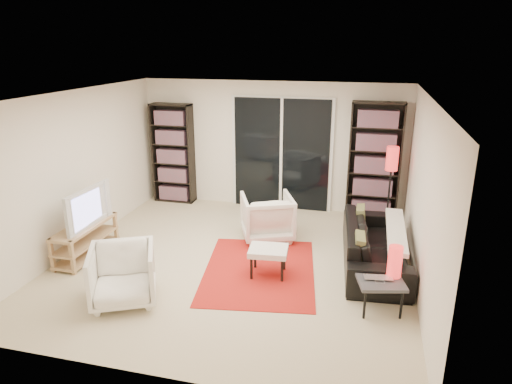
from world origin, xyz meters
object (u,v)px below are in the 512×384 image
Objects in this scene: bookshelf_left at (173,154)px; armchair_back at (267,217)px; armchair_front at (123,275)px; bookshelf_right at (374,162)px; side_table at (380,282)px; floor_lamp at (391,167)px; ottoman at (268,252)px; tv_stand at (86,240)px; sofa at (375,244)px.

bookshelf_left reaches higher than armchair_back.
armchair_front is at bearing 38.02° from armchair_back.
bookshelf_right is at bearing -0.00° from bookshelf_left.
side_table is at bearing -14.97° from armchair_front.
side_table is 0.44× the size of floor_lamp.
side_table is at bearing 112.88° from armchair_back.
armchair_front is at bearing -128.33° from bookshelf_right.
bookshelf_left is 3.50× the size of ottoman.
armchair_front is at bearing -75.73° from bookshelf_left.
armchair_back is 2.64m from armchair_front.
armchair_back is (2.22, -1.38, -0.61)m from bookshelf_left.
armchair_back reaches higher than side_table.
tv_stand is at bearing -178.10° from ottoman.
floor_lamp is at bearing 26.01° from tv_stand.
armchair_front reaches higher than tv_stand.
bookshelf_left reaches higher than tv_stand.
side_table is at bearing -93.12° from floor_lamp.
sofa is at bearing 10.40° from tv_stand.
tv_stand reaches higher than ottoman.
bookshelf_left reaches higher than ottoman.
tv_stand is 4.94m from floor_lamp.
bookshelf_left is 1.34× the size of floor_lamp.
sofa is 2.64× the size of armchair_back.
bookshelf_left reaches higher than side_table.
bookshelf_left is at bearing 142.16° from side_table.
bookshelf_right is at bearing 116.00° from floor_lamp.
tv_stand is 0.83× the size of floor_lamp.
tv_stand is (-0.25, -2.69, -0.71)m from bookshelf_left.
tv_stand is 1.88× the size of side_table.
armchair_back is at bearing -139.75° from bookshelf_right.
tv_stand is 2.16× the size of ottoman.
tv_stand is 2.80m from armchair_back.
sofa is 1.18m from side_table.
armchair_back is at bearing -156.50° from floor_lamp.
bookshelf_right reaches higher than floor_lamp.
tv_stand is at bearing 174.50° from side_table.
bookshelf_left is at bearing 172.36° from floor_lamp.
tv_stand is 2.77m from ottoman.
floor_lamp reaches higher than armchair_front.
floor_lamp is at bearing -7.64° from bookshelf_left.
armchair_back is 0.56× the size of floor_lamp.
floor_lamp reaches higher than ottoman.
bookshelf_left is 4.16m from floor_lamp.
bookshelf_left reaches higher than floor_lamp.
armchair_front is (-2.98, -1.76, 0.04)m from sofa.
bookshelf_right is at bearing -2.55° from sofa.
armchair_front is 1.40× the size of ottoman.
floor_lamp is at bearing 51.82° from ottoman.
bookshelf_left is 0.93× the size of bookshelf_right.
bookshelf_left is at bearing -54.65° from armchair_back.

